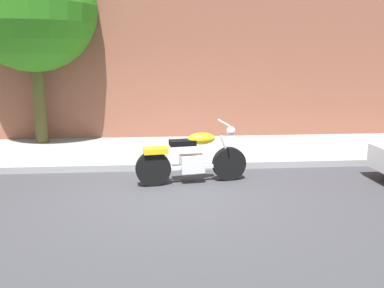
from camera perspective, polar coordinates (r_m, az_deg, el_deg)
The scene contains 5 objects.
ground_plane at distance 7.05m, azimuth -3.14°, elevation -6.96°, with size 60.00×60.00×0.00m, color #38383D.
sidewalk at distance 9.60m, azimuth -3.52°, elevation -1.07°, with size 25.03×2.75×0.14m, color gray.
building_facade at distance 11.00m, azimuth -3.95°, elevation 19.59°, with size 25.03×0.50×7.33m, color brown.
motorcycle at distance 7.41m, azimuth -0.02°, elevation -2.23°, with size 2.11×0.70×1.15m.
street_tree at distance 10.76m, azimuth -22.21°, elevation 17.89°, with size 3.16×3.16×5.08m.
Camera 1 is at (-0.13, -6.62, 2.42)m, focal length 36.95 mm.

